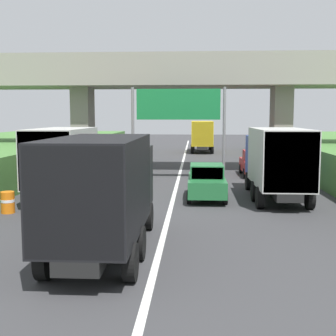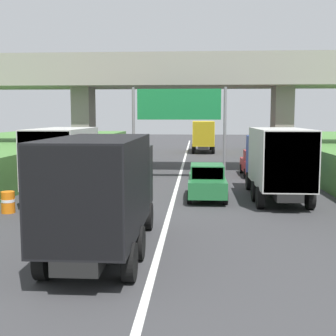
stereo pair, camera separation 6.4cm
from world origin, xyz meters
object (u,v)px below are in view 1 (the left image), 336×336
at_px(overhead_highway_sign, 178,111).
at_px(car_red, 255,163).
at_px(truck_orange, 67,159).
at_px(construction_barrel_3, 8,202).
at_px(truck_black, 105,188).
at_px(truck_blue, 276,160).
at_px(truck_yellow, 202,135).
at_px(car_green, 207,182).

bearing_deg(overhead_highway_sign, car_red, 23.91).
relative_size(overhead_highway_sign, truck_orange, 0.81).
distance_m(car_red, construction_barrel_3, 17.18).
bearing_deg(truck_orange, truck_black, -67.67).
bearing_deg(truck_blue, truck_orange, -179.26).
distance_m(truck_orange, truck_blue, 10.18).
relative_size(truck_yellow, truck_black, 1.00).
bearing_deg(truck_orange, car_green, -0.67).
distance_m(truck_blue, construction_barrel_3, 12.37).
height_order(car_green, construction_barrel_3, car_green).
bearing_deg(car_green, truck_blue, 3.62).
relative_size(overhead_highway_sign, truck_black, 0.81).
xyz_separation_m(overhead_highway_sign, truck_blue, (4.96, -6.36, -2.39)).
distance_m(truck_yellow, truck_blue, 28.84).
height_order(overhead_highway_sign, truck_blue, overhead_highway_sign).
bearing_deg(truck_blue, truck_yellow, 96.22).
bearing_deg(construction_barrel_3, truck_orange, 68.02).
height_order(truck_blue, car_red, truck_blue).
height_order(overhead_highway_sign, car_green, overhead_highway_sign).
xyz_separation_m(truck_blue, truck_black, (-6.53, -9.01, 0.00)).
bearing_deg(truck_yellow, car_red, -80.70).
height_order(car_red, car_green, same).
distance_m(truck_black, car_green, 9.42).
xyz_separation_m(truck_blue, car_red, (0.16, 8.63, -1.08)).
xyz_separation_m(overhead_highway_sign, truck_yellow, (1.83, 22.30, -2.39)).
xyz_separation_m(truck_orange, truck_black, (3.65, -8.88, 0.00)).
relative_size(truck_black, car_red, 1.78).
bearing_deg(overhead_highway_sign, construction_barrel_3, -123.37).
height_order(truck_yellow, car_red, truck_yellow).
relative_size(car_red, construction_barrel_3, 4.56).
relative_size(truck_orange, car_green, 1.78).
distance_m(truck_orange, car_green, 6.92).
distance_m(truck_orange, car_red, 13.59).
relative_size(truck_blue, car_green, 1.78).
xyz_separation_m(truck_black, car_red, (6.69, 17.64, -1.08)).
height_order(truck_blue, truck_black, same).
relative_size(truck_yellow, car_green, 1.78).
relative_size(truck_orange, construction_barrel_3, 8.11).
bearing_deg(truck_black, car_green, 70.06).
xyz_separation_m(truck_orange, car_green, (6.84, -0.08, -1.08)).
distance_m(overhead_highway_sign, truck_blue, 8.41).
bearing_deg(truck_orange, construction_barrel_3, -111.98).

